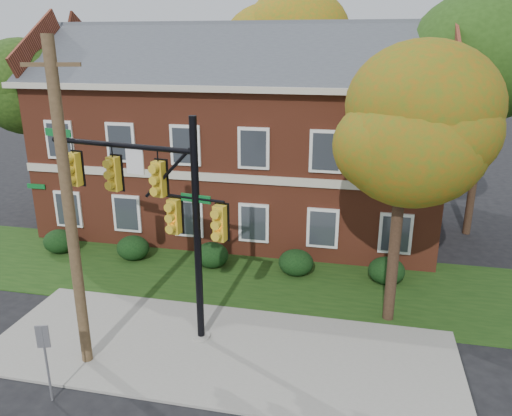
% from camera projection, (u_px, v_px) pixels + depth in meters
% --- Properties ---
extents(ground, '(120.00, 120.00, 0.00)m').
position_uv_depth(ground, '(210.00, 372.00, 14.09)').
color(ground, black).
rests_on(ground, ground).
extents(sidewalk, '(14.00, 5.00, 0.08)m').
position_uv_depth(sidewalk, '(220.00, 350.00, 15.00)').
color(sidewalk, gray).
rests_on(sidewalk, ground).
extents(grass_strip, '(30.00, 6.00, 0.04)m').
position_uv_depth(grass_strip, '(255.00, 278.00, 19.65)').
color(grass_strip, '#193811').
rests_on(grass_strip, ground).
extents(apartment_building, '(18.80, 8.80, 9.74)m').
position_uv_depth(apartment_building, '(241.00, 127.00, 24.00)').
color(apartment_building, brown).
rests_on(apartment_building, ground).
extents(hedge_far_left, '(1.40, 1.26, 1.05)m').
position_uv_depth(hedge_far_left, '(59.00, 241.00, 21.95)').
color(hedge_far_left, black).
rests_on(hedge_far_left, ground).
extents(hedge_left, '(1.40, 1.26, 1.05)m').
position_uv_depth(hedge_left, '(133.00, 248.00, 21.25)').
color(hedge_left, black).
rests_on(hedge_left, ground).
extents(hedge_center, '(1.40, 1.26, 1.05)m').
position_uv_depth(hedge_center, '(212.00, 255.00, 20.54)').
color(hedge_center, black).
rests_on(hedge_center, ground).
extents(hedge_right, '(1.40, 1.26, 1.05)m').
position_uv_depth(hedge_right, '(296.00, 263.00, 19.83)').
color(hedge_right, black).
rests_on(hedge_right, ground).
extents(hedge_far_right, '(1.40, 1.26, 1.05)m').
position_uv_depth(hedge_far_right, '(386.00, 271.00, 19.13)').
color(hedge_far_right, black).
rests_on(hedge_far_right, ground).
extents(tree_near_right, '(4.50, 4.25, 8.58)m').
position_uv_depth(tree_near_right, '(415.00, 121.00, 14.52)').
color(tree_near_right, black).
rests_on(tree_near_right, ground).
extents(tree_left_rear, '(5.40, 5.10, 8.88)m').
position_uv_depth(tree_left_rear, '(43.00, 89.00, 24.40)').
color(tree_left_rear, black).
rests_on(tree_left_rear, ground).
extents(tree_right_rear, '(6.30, 5.95, 10.62)m').
position_uv_depth(tree_right_rear, '(499.00, 60.00, 21.53)').
color(tree_right_rear, black).
rests_on(tree_right_rear, ground).
extents(tree_far_rear, '(6.84, 6.46, 11.52)m').
position_uv_depth(tree_far_rear, '(294.00, 43.00, 29.79)').
color(tree_far_rear, black).
rests_on(tree_far_rear, ground).
extents(traffic_signal, '(6.18, 1.28, 6.97)m').
position_uv_depth(traffic_signal, '(159.00, 204.00, 14.72)').
color(traffic_signal, gray).
rests_on(traffic_signal, ground).
extents(utility_pole, '(1.38, 0.48, 9.05)m').
position_uv_depth(utility_pole, '(69.00, 213.00, 13.10)').
color(utility_pole, '#483822').
rests_on(utility_pole, ground).
extents(sign_post, '(0.32, 0.14, 2.22)m').
position_uv_depth(sign_post, '(45.00, 350.00, 12.50)').
color(sign_post, slate).
rests_on(sign_post, ground).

